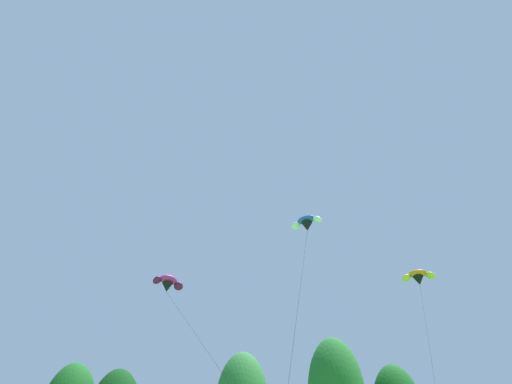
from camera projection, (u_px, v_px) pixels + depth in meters
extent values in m
ellipsoid|color=blue|center=(306.00, 220.00, 28.11)|extent=(1.44, 1.42, 0.55)
ellipsoid|color=white|center=(317.00, 219.00, 27.63)|extent=(0.90, 0.84, 0.68)
ellipsoid|color=white|center=(296.00, 226.00, 28.33)|extent=(0.85, 0.90, 0.68)
cone|color=black|center=(307.00, 227.00, 27.88)|extent=(1.02, 1.02, 0.62)
cylinder|color=black|center=(297.00, 316.00, 20.03)|extent=(4.55, 8.13, 14.25)
ellipsoid|color=#D12893|center=(168.00, 280.00, 39.00)|extent=(2.10, 1.85, 1.01)
ellipsoid|color=#66144C|center=(178.00, 286.00, 39.43)|extent=(1.21, 1.20, 1.14)
ellipsoid|color=#66144C|center=(157.00, 280.00, 38.21)|extent=(1.13, 1.25, 1.14)
cone|color=black|center=(167.00, 287.00, 38.67)|extent=(1.38, 1.38, 0.87)
cylinder|color=black|center=(209.00, 354.00, 27.31)|extent=(6.93, 18.43, 14.88)
ellipsoid|color=orange|center=(418.00, 274.00, 35.76)|extent=(1.86, 1.66, 0.66)
ellipsoid|color=yellow|center=(430.00, 275.00, 35.38)|extent=(1.10, 1.10, 0.81)
ellipsoid|color=yellow|center=(406.00, 278.00, 35.82)|extent=(1.15, 1.17, 0.81)
cone|color=black|center=(419.00, 281.00, 35.50)|extent=(1.16, 1.16, 0.74)
cylinder|color=black|center=(431.00, 356.00, 26.50)|extent=(7.63, 10.33, 14.20)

